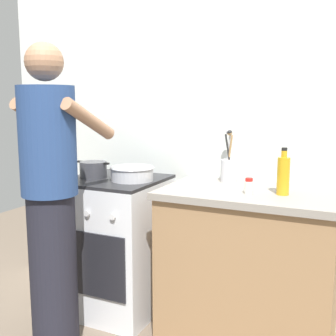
{
  "coord_description": "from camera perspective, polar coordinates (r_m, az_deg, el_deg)",
  "views": [
    {
      "loc": [
        1.13,
        -2.15,
        1.4
      ],
      "look_at": [
        0.05,
        0.12,
        1.0
      ],
      "focal_mm": 45.11,
      "sensor_mm": 36.0,
      "label": 1
    }
  ],
  "objects": [
    {
      "name": "utensil_crock",
      "position": [
        2.65,
        8.21,
        0.08
      ],
      "size": [
        0.1,
        0.1,
        0.33
      ],
      "color": "silver",
      "rests_on": "countertop"
    },
    {
      "name": "spice_bottle",
      "position": [
        2.33,
        10.87,
        -2.43
      ],
      "size": [
        0.04,
        0.04,
        0.09
      ],
      "color": "silver",
      "rests_on": "countertop"
    },
    {
      "name": "back_wall",
      "position": [
        2.81,
        6.13,
        5.94
      ],
      "size": [
        3.2,
        0.1,
        2.5
      ],
      "color": "silver",
      "rests_on": "ground"
    },
    {
      "name": "oil_bottle",
      "position": [
        2.34,
        15.32,
        -0.92
      ],
      "size": [
        0.07,
        0.07,
        0.26
      ],
      "color": "gold",
      "rests_on": "countertop"
    },
    {
      "name": "stove_range",
      "position": [
        2.89,
        -7.05,
        -10.2
      ],
      "size": [
        0.6,
        0.62,
        0.9
      ],
      "color": "silver",
      "rests_on": "ground"
    },
    {
      "name": "countertop",
      "position": [
        2.55,
        10.76,
        -12.91
      ],
      "size": [
        1.0,
        0.6,
        0.9
      ],
      "color": "#99724C",
      "rests_on": "ground"
    },
    {
      "name": "person",
      "position": [
        2.38,
        -15.52,
        -4.38
      ],
      "size": [
        0.41,
        0.5,
        1.7
      ],
      "color": "black",
      "rests_on": "ground"
    },
    {
      "name": "pot",
      "position": [
        2.81,
        -10.06,
        -0.22
      ],
      "size": [
        0.24,
        0.18,
        0.11
      ],
      "color": "#38383D",
      "rests_on": "stove_range"
    },
    {
      "name": "mixing_bowl",
      "position": [
        2.69,
        -4.87,
        -0.66
      ],
      "size": [
        0.28,
        0.28,
        0.09
      ],
      "color": "#B7B7BC",
      "rests_on": "stove_range"
    },
    {
      "name": "ground",
      "position": [
        2.8,
        -2.12,
        -20.93
      ],
      "size": [
        6.0,
        6.0,
        0.0
      ],
      "primitive_type": "plane",
      "color": "#6B5B4C"
    }
  ]
}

